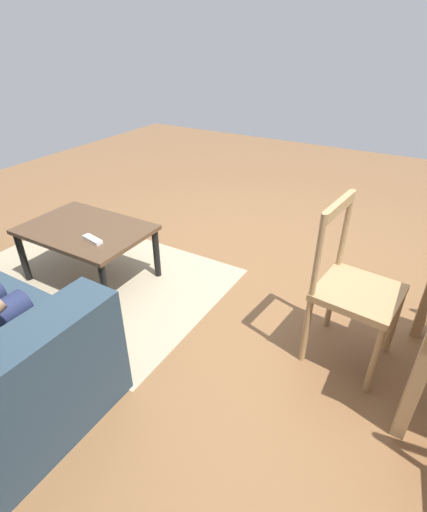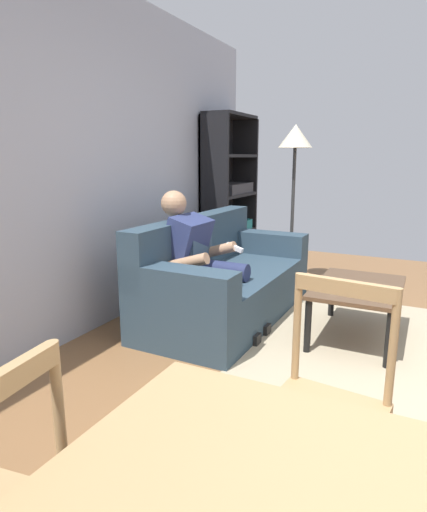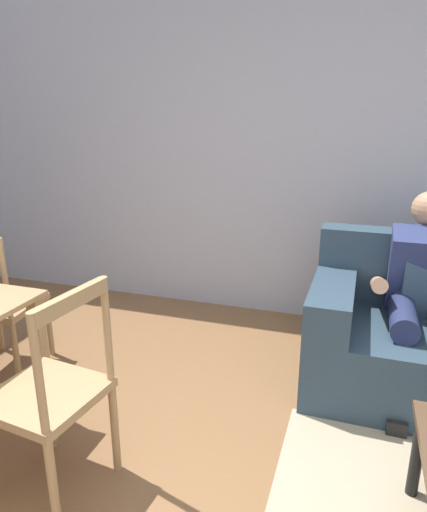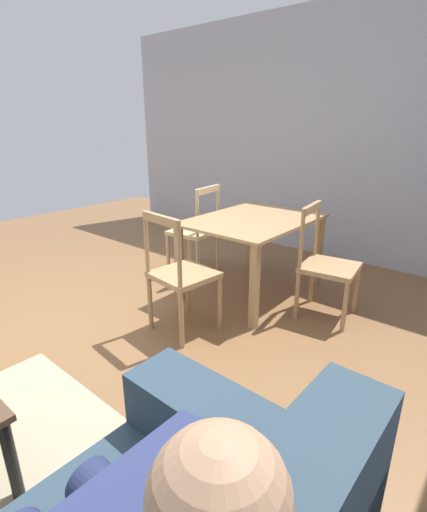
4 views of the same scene
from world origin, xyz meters
name	(u,v)px [view 1 (image 1 of 4)]	position (x,y,z in m)	size (l,w,h in m)	color
ground_plane	(255,280)	(0.00, 0.00, 0.00)	(8.44, 8.44, 0.00)	brown
coffee_table	(86,235)	(1.11, 0.61, 0.38)	(0.92, 0.63, 0.44)	brown
tv_remote	(93,239)	(0.92, 0.73, 0.45)	(0.05, 0.17, 0.02)	white
dining_chair_facing_couch	(353,290)	(-0.76, 0.45, 0.46)	(0.47, 0.47, 0.94)	tan
area_rug	(94,277)	(1.11, 0.61, 0.00)	(2.00, 1.40, 0.01)	tan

